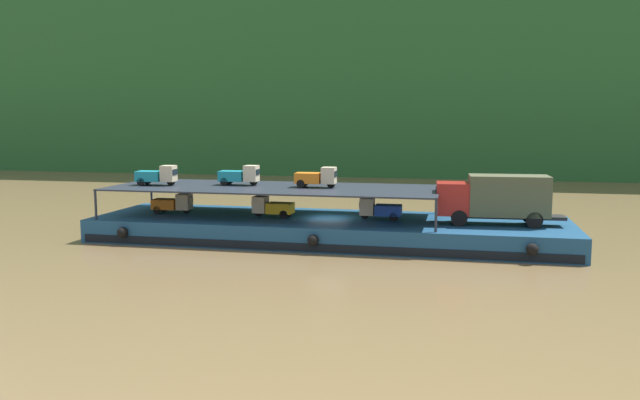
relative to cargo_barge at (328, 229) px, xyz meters
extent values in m
plane|color=brown|center=(0.00, 0.02, -0.75)|extent=(400.00, 400.00, 0.00)
cube|color=#235628|center=(0.00, 62.49, 20.63)|extent=(139.20, 32.31, 42.77)
cube|color=navy|center=(0.00, 0.02, 0.00)|extent=(31.34, 8.71, 1.50)
cube|color=black|center=(0.00, -4.36, -0.40)|extent=(30.71, 0.06, 0.50)
sphere|color=black|center=(-12.54, -4.54, 0.10)|extent=(0.69, 0.69, 0.69)
sphere|color=black|center=(0.00, -4.54, 0.10)|extent=(0.69, 0.69, 0.69)
sphere|color=black|center=(12.54, -4.54, 0.10)|extent=(0.69, 0.69, 0.69)
cube|color=maroon|center=(8.07, -0.47, 2.35)|extent=(2.10, 2.27, 2.00)
cube|color=#192833|center=(7.04, -0.51, 2.70)|extent=(0.14, 1.84, 0.60)
cube|color=#474C33|center=(11.47, -0.31, 2.60)|extent=(4.90, 2.51, 2.50)
cube|color=black|center=(11.47, -0.31, 1.30)|extent=(6.86, 1.69, 0.20)
cylinder|color=black|center=(8.43, 0.56, 1.25)|extent=(1.01, 0.32, 1.00)
cylinder|color=black|center=(8.52, -1.46, 1.25)|extent=(1.01, 0.32, 1.00)
cylinder|color=black|center=(12.86, 0.76, 1.25)|extent=(1.01, 0.32, 1.00)
cylinder|color=black|center=(12.95, -1.26, 1.25)|extent=(1.01, 0.32, 1.00)
cylinder|color=#232833|center=(7.19, 3.90, 1.75)|extent=(0.16, 0.16, 2.00)
cylinder|color=#232833|center=(7.19, -3.86, 1.75)|extent=(0.16, 0.16, 2.00)
cylinder|color=#232833|center=(-14.79, 3.90, 1.75)|extent=(0.16, 0.16, 2.00)
cylinder|color=#232833|center=(-14.79, -3.86, 1.75)|extent=(0.16, 0.16, 2.00)
cube|color=#232833|center=(-3.80, 0.02, 2.70)|extent=(22.14, 7.91, 0.10)
cube|color=orange|center=(-11.67, -0.08, 1.38)|extent=(1.73, 1.25, 0.70)
cube|color=#C6B793|center=(-10.27, -0.04, 1.58)|extent=(0.93, 1.02, 1.10)
cube|color=#19232D|center=(-9.80, -0.03, 1.69)|extent=(0.06, 0.85, 0.38)
cylinder|color=black|center=(-10.12, -0.04, 1.03)|extent=(0.56, 0.16, 0.56)
cylinder|color=black|center=(-12.06, -0.62, 1.03)|extent=(0.56, 0.16, 0.56)
cylinder|color=black|center=(-12.09, 0.44, 1.03)|extent=(0.56, 0.16, 0.56)
cube|color=gold|center=(-3.22, -0.35, 1.38)|extent=(1.74, 1.26, 0.70)
cube|color=beige|center=(-4.62, -0.30, 1.58)|extent=(0.94, 1.03, 1.10)
cube|color=#19232D|center=(-5.09, -0.28, 1.69)|extent=(0.07, 0.85, 0.38)
cylinder|color=black|center=(-4.77, -0.29, 1.03)|extent=(0.56, 0.16, 0.56)
cylinder|color=black|center=(-2.80, 0.16, 1.03)|extent=(0.56, 0.16, 0.56)
cylinder|color=black|center=(-2.85, -0.90, 1.03)|extent=(0.56, 0.16, 0.56)
cube|color=#1E47B7|center=(3.98, 0.19, 1.38)|extent=(1.70, 1.20, 0.70)
cube|color=beige|center=(2.58, 0.19, 1.58)|extent=(0.90, 1.00, 1.10)
cube|color=#19232D|center=(2.11, 0.19, 1.69)|extent=(0.04, 0.85, 0.38)
cylinder|color=black|center=(2.43, 0.19, 1.03)|extent=(0.56, 0.14, 0.56)
cylinder|color=black|center=(4.38, 0.72, 1.03)|extent=(0.56, 0.14, 0.56)
cylinder|color=black|center=(4.38, -0.34, 1.03)|extent=(0.56, 0.14, 0.56)
cube|color=teal|center=(-12.55, -0.64, 3.38)|extent=(1.77, 1.30, 0.70)
cube|color=#C6B793|center=(-11.15, -0.55, 3.58)|extent=(0.96, 1.05, 1.10)
cube|color=#19232D|center=(-10.69, -0.53, 3.69)|extent=(0.09, 0.85, 0.38)
cylinder|color=black|center=(-11.00, -0.54, 3.03)|extent=(0.57, 0.17, 0.56)
cylinder|color=black|center=(-12.92, -1.19, 3.03)|extent=(0.57, 0.17, 0.56)
cylinder|color=black|center=(-12.98, -0.13, 3.03)|extent=(0.57, 0.17, 0.56)
cube|color=teal|center=(-6.99, 0.69, 3.38)|extent=(1.72, 1.23, 0.70)
cube|color=beige|center=(-5.59, 0.71, 3.58)|extent=(0.92, 1.02, 1.10)
cube|color=#19232D|center=(-5.12, 0.72, 3.69)|extent=(0.05, 0.85, 0.38)
cylinder|color=black|center=(-5.44, 0.72, 3.03)|extent=(0.56, 0.15, 0.56)
cylinder|color=black|center=(-7.38, 0.15, 3.03)|extent=(0.56, 0.15, 0.56)
cylinder|color=black|center=(-7.40, 1.21, 3.03)|extent=(0.56, 0.15, 0.56)
cube|color=orange|center=(-1.44, 0.32, 3.38)|extent=(1.70, 1.21, 0.70)
cube|color=#C6B793|center=(-0.04, 0.33, 3.58)|extent=(0.90, 1.00, 1.10)
cube|color=#19232D|center=(0.43, 0.33, 3.69)|extent=(0.04, 0.85, 0.38)
cylinder|color=black|center=(0.11, 0.33, 3.03)|extent=(0.56, 0.14, 0.56)
cylinder|color=black|center=(-1.84, -0.21, 3.03)|extent=(0.56, 0.14, 0.56)
cylinder|color=black|center=(-1.84, 0.85, 3.03)|extent=(0.56, 0.14, 0.56)
camera|label=1|loc=(8.45, -41.09, 7.29)|focal=35.78mm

